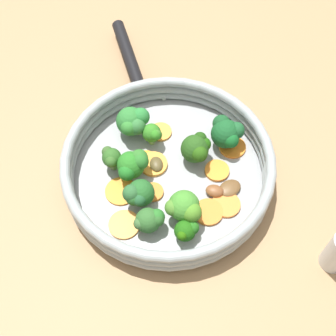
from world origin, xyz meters
TOP-DOWN VIEW (x-y plane):
  - ground_plane at (0.00, 0.00)m, footprint 4.00×4.00m
  - skillet at (0.00, 0.00)m, footprint 0.30×0.30m
  - skillet_rim_wall at (0.00, 0.00)m, footprint 0.32×0.32m
  - skillet_handle at (0.16, 0.18)m, footprint 0.13×0.15m
  - skillet_rivet_left at (0.12, 0.08)m, footprint 0.01×0.01m
  - skillet_rivet_right at (0.07, 0.13)m, footprint 0.01×0.01m
  - carrot_slice_0 at (-0.04, -0.00)m, footprint 0.04×0.04m
  - carrot_slice_1 at (-0.11, 0.01)m, footprint 0.06×0.06m
  - carrot_slice_2 at (0.00, 0.03)m, footprint 0.06×0.06m
  - carrot_slice_3 at (0.06, 0.05)m, footprint 0.04×0.04m
  - carrot_slice_4 at (-0.00, 0.04)m, footprint 0.05×0.05m
  - carrot_slice_5 at (0.10, -0.06)m, footprint 0.05×0.05m
  - carrot_slice_6 at (0.04, -0.06)m, footprint 0.05×0.05m
  - carrot_slice_7 at (-0.02, -0.09)m, footprint 0.06×0.06m
  - carrot_slice_8 at (-0.07, 0.04)m, footprint 0.07×0.07m
  - carrot_slice_9 at (0.00, -0.10)m, footprint 0.05×0.05m
  - broccoli_floret_0 at (0.03, 0.05)m, footprint 0.03×0.03m
  - broccoli_floret_1 at (-0.09, -0.03)m, footprint 0.04×0.04m
  - broccoli_floret_2 at (0.09, -0.05)m, footprint 0.05×0.05m
  - broccoli_floret_3 at (-0.04, 0.08)m, footprint 0.03×0.03m
  - broccoli_floret_4 at (-0.07, 0.01)m, footprint 0.05×0.04m
  - broccoli_floret_5 at (-0.05, -0.06)m, footprint 0.05×0.05m
  - broccoli_floret_6 at (0.04, -0.02)m, footprint 0.05×0.05m
  - broccoli_floret_7 at (-0.07, -0.08)m, footprint 0.04×0.03m
  - broccoli_floret_8 at (0.03, 0.09)m, footprint 0.05×0.05m
  - broccoli_floret_9 at (-0.03, 0.04)m, footprint 0.05×0.05m
  - mushroom_piece_0 at (0.03, -0.09)m, footprint 0.04×0.04m
  - mushroom_piece_1 at (0.01, -0.08)m, footprint 0.03×0.03m
  - mushroom_piece_2 at (0.00, 0.02)m, footprint 0.03×0.03m

SIDE VIEW (x-z plane):
  - ground_plane at x=0.00m, z-range 0.00..0.00m
  - skillet at x=0.00m, z-range 0.00..0.01m
  - carrot_slice_8 at x=-0.07m, z-range 0.01..0.01m
  - carrot_slice_1 at x=-0.11m, z-range 0.01..0.02m
  - carrot_slice_3 at x=0.06m, z-range 0.01..0.02m
  - carrot_slice_5 at x=0.10m, z-range 0.01..0.02m
  - carrot_slice_0 at x=-0.04m, z-range 0.01..0.02m
  - carrot_slice_9 at x=0.00m, z-range 0.01..0.02m
  - carrot_slice_7 at x=-0.02m, z-range 0.01..0.02m
  - carrot_slice_4 at x=0.00m, z-range 0.01..0.02m
  - carrot_slice_6 at x=0.04m, z-range 0.01..0.02m
  - carrot_slice_2 at x=0.00m, z-range 0.01..0.02m
  - skillet_rivet_left at x=0.12m, z-range 0.01..0.02m
  - skillet_rivet_right at x=0.07m, z-range 0.01..0.02m
  - mushroom_piece_0 at x=0.03m, z-range 0.01..0.02m
  - mushroom_piece_2 at x=0.00m, z-range 0.01..0.03m
  - mushroom_piece_1 at x=0.01m, z-range 0.01..0.03m
  - skillet_handle at x=0.16m, z-range 0.01..0.03m
  - broccoli_floret_7 at x=-0.07m, z-range 0.01..0.05m
  - skillet_rim_wall at x=0.00m, z-range 0.01..0.06m
  - broccoli_floret_1 at x=-0.09m, z-range 0.02..0.06m
  - broccoli_floret_0 at x=0.03m, z-range 0.02..0.06m
  - broccoli_floret_3 at x=-0.04m, z-range 0.02..0.06m
  - broccoli_floret_4 at x=-0.07m, z-range 0.02..0.06m
  - broccoli_floret_9 at x=-0.03m, z-range 0.02..0.06m
  - broccoli_floret_6 at x=0.04m, z-range 0.02..0.07m
  - broccoli_floret_5 at x=-0.05m, z-range 0.02..0.07m
  - broccoli_floret_8 at x=0.03m, z-range 0.02..0.07m
  - broccoli_floret_2 at x=0.09m, z-range 0.02..0.07m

